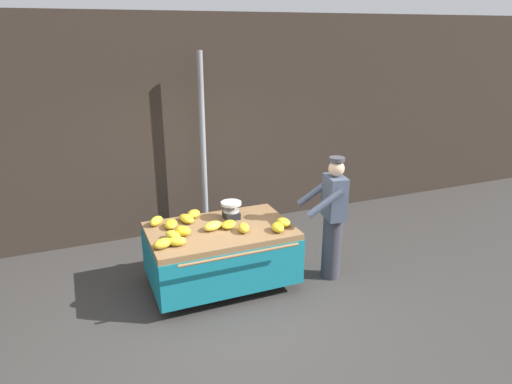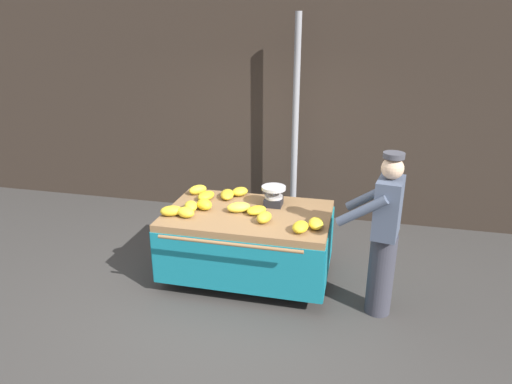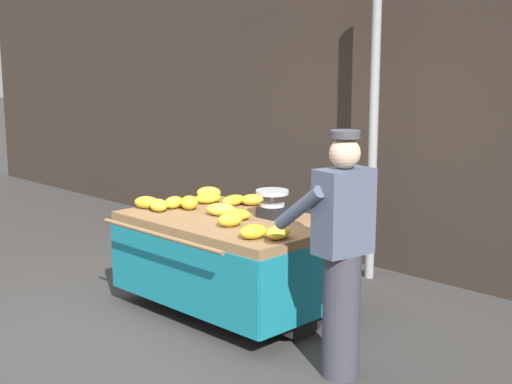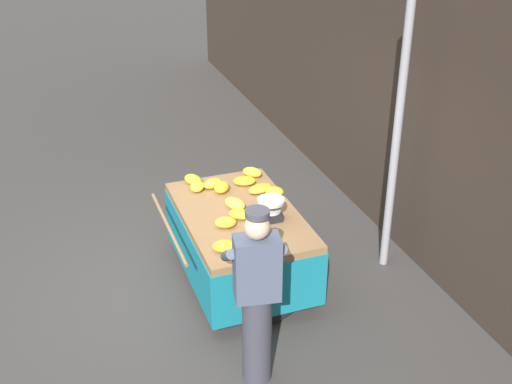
{
  "view_description": "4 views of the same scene",
  "coord_description": "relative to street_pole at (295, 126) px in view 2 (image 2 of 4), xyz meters",
  "views": [
    {
      "loc": [
        -1.57,
        -4.54,
        3.24
      ],
      "look_at": [
        0.58,
        0.73,
        1.23
      ],
      "focal_mm": 32.15,
      "sensor_mm": 36.0,
      "label": 1
    },
    {
      "loc": [
        1.21,
        -3.88,
        2.83
      ],
      "look_at": [
        0.13,
        0.73,
        1.05
      ],
      "focal_mm": 31.76,
      "sensor_mm": 36.0,
      "label": 2
    },
    {
      "loc": [
        4.5,
        -3.51,
        2.22
      ],
      "look_at": [
        0.21,
        0.79,
        1.06
      ],
      "focal_mm": 51.49,
      "sensor_mm": 36.0,
      "label": 3
    },
    {
      "loc": [
        5.74,
        -1.24,
        4.26
      ],
      "look_at": [
        0.22,
        0.77,
        1.14
      ],
      "focal_mm": 46.31,
      "sensor_mm": 36.0,
      "label": 4
    }
  ],
  "objects": [
    {
      "name": "ground_plane",
      "position": [
        -0.32,
        -2.28,
        -1.48
      ],
      "size": [
        60.0,
        60.0,
        0.0
      ],
      "primitive_type": "plane",
      "color": "#383533"
    },
    {
      "name": "back_wall",
      "position": [
        -0.32,
        0.46,
        0.28
      ],
      "size": [
        16.0,
        0.24,
        3.52
      ],
      "primitive_type": "cube",
      "color": "#332821",
      "rests_on": "ground"
    },
    {
      "name": "street_pole",
      "position": [
        0.0,
        0.0,
        0.0
      ],
      "size": [
        0.09,
        0.09,
        2.97
      ],
      "primitive_type": "cylinder",
      "color": "gray",
      "rests_on": "ground"
    },
    {
      "name": "banana_cart",
      "position": [
        -0.27,
        -1.64,
        -0.86
      ],
      "size": [
        1.86,
        1.37,
        0.84
      ],
      "color": "olive",
      "rests_on": "ground"
    },
    {
      "name": "weighing_scale",
      "position": [
        -0.03,
        -1.38,
        -0.53
      ],
      "size": [
        0.28,
        0.28,
        0.24
      ],
      "color": "black",
      "rests_on": "banana_cart"
    },
    {
      "name": "banana_bunch_0",
      "position": [
        -0.91,
        -1.74,
        -0.59
      ],
      "size": [
        0.22,
        0.27,
        0.11
      ],
      "primitive_type": "ellipsoid",
      "rotation": [
        0.0,
        0.0,
        0.39
      ],
      "color": "yellow",
      "rests_on": "banana_cart"
    },
    {
      "name": "banana_bunch_1",
      "position": [
        0.52,
        -1.88,
        -0.6
      ],
      "size": [
        0.18,
        0.25,
        0.1
      ],
      "primitive_type": "ellipsoid",
      "rotation": [
        0.0,
        0.0,
        0.14
      ],
      "color": "yellow",
      "rests_on": "banana_cart"
    },
    {
      "name": "banana_bunch_2",
      "position": [
        -0.9,
        -1.92,
        -0.59
      ],
      "size": [
        0.25,
        0.22,
        0.11
      ],
      "primitive_type": "ellipsoid",
      "rotation": [
        0.0,
        0.0,
        1.18
      ],
      "color": "yellow",
      "rests_on": "banana_cart"
    },
    {
      "name": "banana_bunch_3",
      "position": [
        -0.62,
        -1.28,
        -0.6
      ],
      "size": [
        0.23,
        0.32,
        0.09
      ],
      "primitive_type": "ellipsoid",
      "rotation": [
        0.0,
        0.0,
        0.24
      ],
      "color": "gold",
      "rests_on": "banana_cart"
    },
    {
      "name": "banana_bunch_4",
      "position": [
        -1.07,
        -1.92,
        -0.59
      ],
      "size": [
        0.28,
        0.24,
        0.11
      ],
      "primitive_type": "ellipsoid",
      "rotation": [
        0.0,
        0.0,
        2.0
      ],
      "color": "gold",
      "rests_on": "banana_cart"
    },
    {
      "name": "banana_bunch_5",
      "position": [
        -0.77,
        -1.68,
        -0.59
      ],
      "size": [
        0.26,
        0.25,
        0.12
      ],
      "primitive_type": "ellipsoid",
      "rotation": [
        0.0,
        0.0,
        0.86
      ],
      "color": "gold",
      "rests_on": "banana_cart"
    },
    {
      "name": "banana_bunch_6",
      "position": [
        -0.85,
        -1.38,
        -0.6
      ],
      "size": [
        0.23,
        0.29,
        0.1
      ],
      "primitive_type": "ellipsoid",
      "rotation": [
        0.0,
        0.0,
        2.85
      ],
      "color": "gold",
      "rests_on": "banana_cart"
    },
    {
      "name": "banana_bunch_7",
      "position": [
        -0.37,
        -1.65,
        -0.59
      ],
      "size": [
        0.31,
        0.25,
        0.11
      ],
      "primitive_type": "ellipsoid",
      "rotation": [
        0.0,
        0.0,
        2.0
      ],
      "color": "yellow",
      "rests_on": "banana_cart"
    },
    {
      "name": "banana_bunch_8",
      "position": [
        0.37,
        -2.01,
        -0.59
      ],
      "size": [
        0.19,
        0.25,
        0.11
      ],
      "primitive_type": "ellipsoid",
      "rotation": [
        0.0,
        0.0,
        2.98
      ],
      "color": "gold",
      "rests_on": "banana_cart"
    },
    {
      "name": "banana_bunch_9",
      "position": [
        -0.03,
        -1.86,
        -0.59
      ],
      "size": [
        0.19,
        0.24,
        0.11
      ],
      "primitive_type": "ellipsoid",
      "rotation": [
        0.0,
        0.0,
        2.91
      ],
      "color": "gold",
      "rests_on": "banana_cart"
    },
    {
      "name": "banana_bunch_10",
      "position": [
        -1.01,
        -1.23,
        -0.59
      ],
      "size": [
        0.25,
        0.26,
        0.12
      ],
      "primitive_type": "ellipsoid",
      "rotation": [
        0.0,
        0.0,
        2.38
      ],
      "color": "yellow",
      "rests_on": "banana_cart"
    },
    {
      "name": "banana_bunch_11",
      "position": [
        -0.49,
        -1.16,
        -0.6
      ],
      "size": [
        0.26,
        0.26,
        0.1
      ],
      "primitive_type": "ellipsoid",
      "rotation": [
        0.0,
        0.0,
        2.47
      ],
      "color": "gold",
      "rests_on": "banana_cart"
    },
    {
      "name": "banana_bunch_12",
      "position": [
        -0.16,
        -1.67,
        -0.6
      ],
      "size": [
        0.28,
        0.29,
        0.09
      ],
      "primitive_type": "ellipsoid",
      "rotation": [
        0.0,
        0.0,
        2.45
      ],
      "color": "gold",
      "rests_on": "banana_cart"
    },
    {
      "name": "vendor_person",
      "position": [
        1.19,
        -1.98,
        -0.61
      ],
      "size": [
        0.64,
        0.59,
        1.71
      ],
      "color": "#383842",
      "rests_on": "ground"
    }
  ]
}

